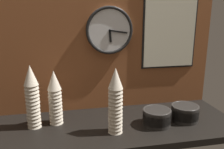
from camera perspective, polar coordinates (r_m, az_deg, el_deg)
ground_plane at (r=145.96cm, az=-1.80°, el=-12.52°), size 160.00×56.00×4.00cm
wall_tiled_back at (r=156.19cm, az=-3.64°, el=10.22°), size 160.00×3.00×105.00cm
cup_stack_center_left at (r=143.64cm, az=-13.56°, el=-5.41°), size 8.13×8.13×32.73cm
cup_stack_center_right at (r=128.72cm, az=0.83°, el=-6.39°), size 8.13×8.13×36.98cm
cup_stack_left at (r=141.89cm, az=-18.63°, el=-5.14°), size 8.13×8.13×36.98cm
bowl_stack_far_right at (r=154.34cm, az=17.11°, el=-8.69°), size 16.74×16.74×9.74cm
bowl_stack_right at (r=144.52cm, az=10.72°, el=-9.92°), size 16.74×16.74×9.74cm
wall_clock at (r=154.38cm, az=-0.60°, el=10.56°), size 30.74×2.70×30.74cm
menu_board at (r=168.05cm, az=13.86°, el=11.90°), size 38.67×1.32×61.56cm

